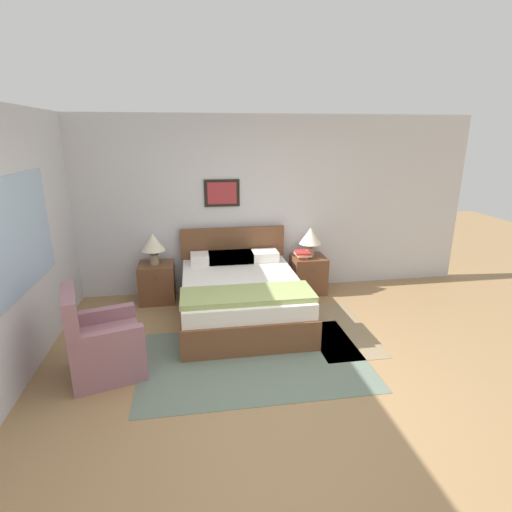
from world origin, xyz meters
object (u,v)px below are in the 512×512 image
Objects in this scene: armchair at (102,346)px; nightstand_near_window at (157,282)px; table_lamp_by_door at (310,237)px; nightstand_by_door at (308,274)px; table_lamp_near_window at (153,243)px; bed at (241,295)px.

armchair is 1.65× the size of nightstand_near_window.
nightstand_by_door is at bearing -169.65° from table_lamp_by_door.
table_lamp_by_door reaches higher than nightstand_near_window.
armchair is 1.93m from table_lamp_near_window.
armchair reaches higher than nightstand_by_door.
table_lamp_by_door is at bearing 108.05° from armchair.
armchair is at bearing -144.36° from bed.
nightstand_near_window is 2.33m from table_lamp_by_door.
table_lamp_by_door is (0.01, 0.00, 0.58)m from nightstand_by_door.
bed is 2.14× the size of armchair.
table_lamp_near_window is 1.00× the size of table_lamp_by_door.
armchair is 3.27m from table_lamp_by_door.
bed reaches higher than armchair.
armchair is (-1.52, -1.09, 0.01)m from bed.
armchair is 1.86m from nightstand_near_window.
nightstand_near_window is (-1.12, 0.72, -0.03)m from bed.
bed is at bearing -147.28° from nightstand_by_door.
nightstand_near_window is 0.58m from table_lamp_near_window.
nightstand_near_window and nightstand_by_door have the same top height.
nightstand_near_window is at bearing -10.68° from table_lamp_near_window.
table_lamp_by_door reaches higher than nightstand_by_door.
nightstand_by_door is 0.58m from table_lamp_by_door.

